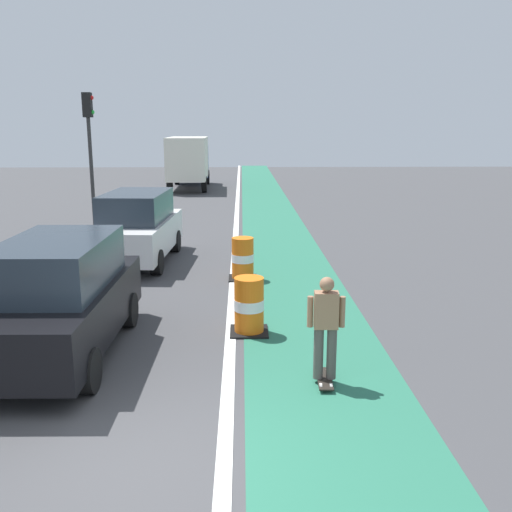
% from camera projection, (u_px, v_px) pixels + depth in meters
% --- Properties ---
extents(ground_plane, '(100.00, 100.00, 0.00)m').
position_uv_depth(ground_plane, '(147.00, 466.00, 6.60)').
color(ground_plane, '#424244').
extents(bike_lane_strip, '(2.50, 80.00, 0.01)m').
position_uv_depth(bike_lane_strip, '(281.00, 248.00, 18.35)').
color(bike_lane_strip, '#286B51').
rests_on(bike_lane_strip, ground).
extents(lane_divider_stripe, '(0.20, 80.00, 0.01)m').
position_uv_depth(lane_divider_stripe, '(235.00, 249.00, 18.32)').
color(lane_divider_stripe, silver).
rests_on(lane_divider_stripe, ground).
extents(skateboarder_on_lane, '(0.57, 0.81, 1.69)m').
position_uv_depth(skateboarder_on_lane, '(326.00, 327.00, 8.54)').
color(skateboarder_on_lane, black).
rests_on(skateboarder_on_lane, ground).
extents(parked_suv_nearest, '(1.98, 4.63, 2.04)m').
position_uv_depth(parked_suv_nearest, '(60.00, 297.00, 9.59)').
color(parked_suv_nearest, black).
rests_on(parked_suv_nearest, ground).
extents(parked_suv_second, '(2.12, 4.70, 2.04)m').
position_uv_depth(parked_suv_second, '(137.00, 227.00, 16.32)').
color(parked_suv_second, silver).
rests_on(parked_suv_second, ground).
extents(traffic_barrel_front, '(0.73, 0.73, 1.09)m').
position_uv_depth(traffic_barrel_front, '(249.00, 306.00, 10.76)').
color(traffic_barrel_front, orange).
rests_on(traffic_barrel_front, ground).
extents(traffic_barrel_mid, '(0.73, 0.73, 1.09)m').
position_uv_depth(traffic_barrel_mid, '(243.00, 259.00, 14.58)').
color(traffic_barrel_mid, orange).
rests_on(traffic_barrel_mid, ground).
extents(delivery_truck_down_block, '(2.50, 7.65, 3.23)m').
position_uv_depth(delivery_truck_down_block, '(189.00, 159.00, 35.72)').
color(delivery_truck_down_block, silver).
rests_on(delivery_truck_down_block, ground).
extents(traffic_light_corner, '(0.41, 0.32, 5.10)m').
position_uv_depth(traffic_light_corner, '(90.00, 136.00, 21.28)').
color(traffic_light_corner, '#2D2D2D').
rests_on(traffic_light_corner, ground).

